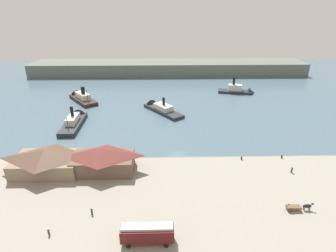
{
  "coord_description": "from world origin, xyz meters",
  "views": [
    {
      "loc": [
        -4.64,
        -74.85,
        43.12
      ],
      "look_at": [
        -2.51,
        17.57,
        2.0
      ],
      "focal_mm": 29.35,
      "sensor_mm": 36.0,
      "label": 1
    }
  ],
  "objects_px": {
    "pedestrian_by_tram": "(292,170)",
    "ferry_departing_north": "(159,108)",
    "horse_cart": "(299,207)",
    "pedestrian_near_cart": "(92,211)",
    "ferry_shed_west_terminal": "(47,160)",
    "ferry_approaching_east": "(75,120)",
    "street_tram": "(147,233)",
    "ferry_shed_east_terminal": "(103,159)",
    "mooring_post_center_west": "(282,157)",
    "ferry_moored_west": "(239,91)",
    "mooring_post_west": "(242,158)",
    "pedestrian_near_west_shed": "(49,232)",
    "ferry_outer_harbor": "(81,97)"
  },
  "relations": [
    {
      "from": "ferry_shed_east_terminal",
      "to": "mooring_post_center_west",
      "type": "distance_m",
      "value": 52.01
    },
    {
      "from": "ferry_moored_west",
      "to": "ferry_departing_north",
      "type": "bearing_deg",
      "value": -149.66
    },
    {
      "from": "ferry_departing_north",
      "to": "ferry_outer_harbor",
      "type": "bearing_deg",
      "value": 158.64
    },
    {
      "from": "ferry_shed_west_terminal",
      "to": "ferry_shed_east_terminal",
      "type": "distance_m",
      "value": 15.18
    },
    {
      "from": "pedestrian_by_tram",
      "to": "ferry_departing_north",
      "type": "bearing_deg",
      "value": 125.0
    },
    {
      "from": "ferry_shed_east_terminal",
      "to": "ferry_departing_north",
      "type": "relative_size",
      "value": 0.74
    },
    {
      "from": "ferry_departing_north",
      "to": "ferry_shed_west_terminal",
      "type": "bearing_deg",
      "value": -121.11
    },
    {
      "from": "pedestrian_near_cart",
      "to": "pedestrian_by_tram",
      "type": "distance_m",
      "value": 52.68
    },
    {
      "from": "pedestrian_by_tram",
      "to": "ferry_moored_west",
      "type": "relative_size",
      "value": 0.09
    },
    {
      "from": "horse_cart",
      "to": "ferry_moored_west",
      "type": "xyz_separation_m",
      "value": [
        10.99,
        91.66,
        -0.77
      ]
    },
    {
      "from": "ferry_shed_east_terminal",
      "to": "horse_cart",
      "type": "height_order",
      "value": "ferry_shed_east_terminal"
    },
    {
      "from": "pedestrian_near_cart",
      "to": "ferry_shed_west_terminal",
      "type": "bearing_deg",
      "value": 132.18
    },
    {
      "from": "ferry_shed_east_terminal",
      "to": "pedestrian_near_cart",
      "type": "xyz_separation_m",
      "value": [
        0.69,
        -17.38,
        -2.73
      ]
    },
    {
      "from": "ferry_shed_west_terminal",
      "to": "ferry_approaching_east",
      "type": "relative_size",
      "value": 0.77
    },
    {
      "from": "pedestrian_by_tram",
      "to": "ferry_departing_north",
      "type": "height_order",
      "value": "ferry_departing_north"
    },
    {
      "from": "mooring_post_center_west",
      "to": "mooring_post_west",
      "type": "bearing_deg",
      "value": -177.38
    },
    {
      "from": "pedestrian_by_tram",
      "to": "mooring_post_center_west",
      "type": "xyz_separation_m",
      "value": [
        0.46,
        7.75,
        -0.36
      ]
    },
    {
      "from": "horse_cart",
      "to": "ferry_departing_north",
      "type": "relative_size",
      "value": 0.26
    },
    {
      "from": "street_tram",
      "to": "mooring_post_west",
      "type": "relative_size",
      "value": 11.22
    },
    {
      "from": "ferry_shed_east_terminal",
      "to": "ferry_moored_west",
      "type": "bearing_deg",
      "value": 52.5
    },
    {
      "from": "street_tram",
      "to": "pedestrian_near_west_shed",
      "type": "distance_m",
      "value": 19.79
    },
    {
      "from": "street_tram",
      "to": "pedestrian_near_west_shed",
      "type": "height_order",
      "value": "street_tram"
    },
    {
      "from": "pedestrian_by_tram",
      "to": "ferry_moored_west",
      "type": "xyz_separation_m",
      "value": [
        6.03,
        76.91,
        -0.65
      ]
    },
    {
      "from": "ferry_approaching_east",
      "to": "ferry_departing_north",
      "type": "relative_size",
      "value": 1.02
    },
    {
      "from": "ferry_shed_west_terminal",
      "to": "ferry_moored_west",
      "type": "bearing_deg",
      "value": 45.8
    },
    {
      "from": "ferry_approaching_east",
      "to": "ferry_outer_harbor",
      "type": "distance_m",
      "value": 29.37
    },
    {
      "from": "street_tram",
      "to": "pedestrian_near_cart",
      "type": "xyz_separation_m",
      "value": [
        -12.45,
        7.95,
        -1.64
      ]
    },
    {
      "from": "street_tram",
      "to": "ferry_departing_north",
      "type": "bearing_deg",
      "value": 88.78
    },
    {
      "from": "street_tram",
      "to": "mooring_post_west",
      "type": "distance_m",
      "value": 40.08
    },
    {
      "from": "pedestrian_near_west_shed",
      "to": "ferry_moored_west",
      "type": "relative_size",
      "value": 0.08
    },
    {
      "from": "pedestrian_near_west_shed",
      "to": "ferry_outer_harbor",
      "type": "distance_m",
      "value": 89.41
    },
    {
      "from": "mooring_post_center_west",
      "to": "ferry_outer_harbor",
      "type": "distance_m",
      "value": 95.72
    },
    {
      "from": "mooring_post_west",
      "to": "ferry_departing_north",
      "type": "distance_m",
      "value": 51.22
    },
    {
      "from": "ferry_shed_west_terminal",
      "to": "ferry_outer_harbor",
      "type": "distance_m",
      "value": 65.15
    },
    {
      "from": "pedestrian_by_tram",
      "to": "mooring_post_west",
      "type": "height_order",
      "value": "pedestrian_by_tram"
    },
    {
      "from": "ferry_outer_harbor",
      "to": "street_tram",
      "type": "bearing_deg",
      "value": -67.84
    },
    {
      "from": "mooring_post_center_west",
      "to": "ferry_outer_harbor",
      "type": "xyz_separation_m",
      "value": [
        -75.17,
        59.27,
        -0.23
      ]
    },
    {
      "from": "street_tram",
      "to": "ferry_shed_west_terminal",
      "type": "bearing_deg",
      "value": 138.04
    },
    {
      "from": "mooring_post_center_west",
      "to": "ferry_moored_west",
      "type": "distance_m",
      "value": 69.39
    },
    {
      "from": "mooring_post_west",
      "to": "ferry_departing_north",
      "type": "xyz_separation_m",
      "value": [
        -24.71,
        44.86,
        -0.52
      ]
    },
    {
      "from": "ferry_shed_east_terminal",
      "to": "street_tram",
      "type": "distance_m",
      "value": 28.55
    },
    {
      "from": "horse_cart",
      "to": "mooring_post_center_west",
      "type": "bearing_deg",
      "value": 76.44
    },
    {
      "from": "horse_cart",
      "to": "pedestrian_near_west_shed",
      "type": "distance_m",
      "value": 53.02
    },
    {
      "from": "horse_cart",
      "to": "pedestrian_near_cart",
      "type": "height_order",
      "value": "horse_cart"
    },
    {
      "from": "ferry_shed_west_terminal",
      "to": "street_tram",
      "type": "height_order",
      "value": "ferry_shed_west_terminal"
    },
    {
      "from": "ferry_shed_west_terminal",
      "to": "ferry_approaching_east",
      "type": "height_order",
      "value": "ferry_shed_west_terminal"
    },
    {
      "from": "ferry_shed_east_terminal",
      "to": "pedestrian_by_tram",
      "type": "distance_m",
      "value": 51.31
    },
    {
      "from": "ferry_shed_east_terminal",
      "to": "horse_cart",
      "type": "xyz_separation_m",
      "value": [
        46.22,
        -17.11,
        -2.58
      ]
    },
    {
      "from": "ferry_shed_east_terminal",
      "to": "pedestrian_near_cart",
      "type": "distance_m",
      "value": 17.61
    },
    {
      "from": "ferry_shed_west_terminal",
      "to": "ferry_departing_north",
      "type": "height_order",
      "value": "ferry_shed_west_terminal"
    }
  ]
}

